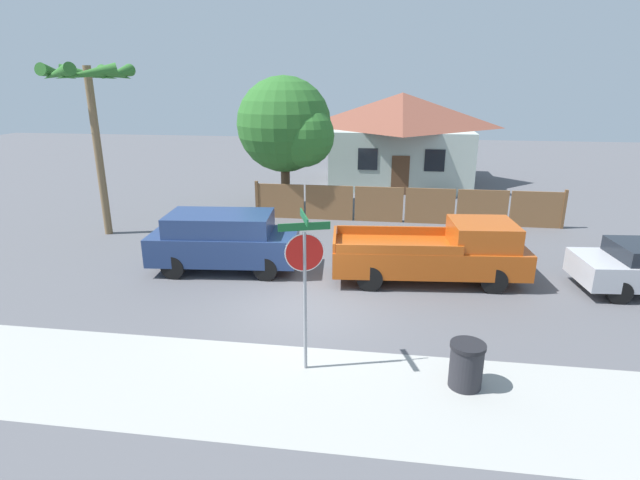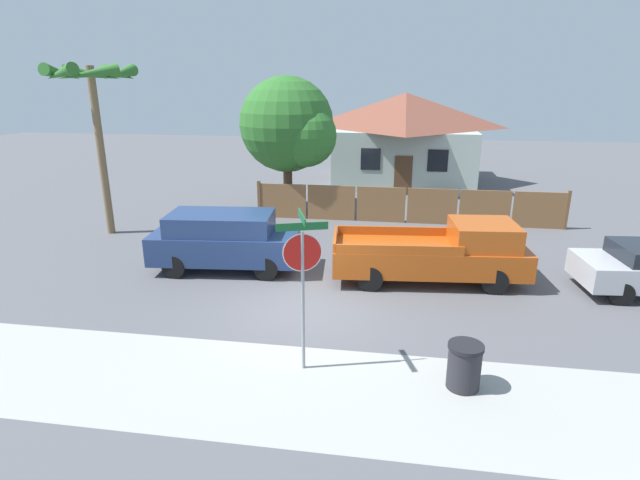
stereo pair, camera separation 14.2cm
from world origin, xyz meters
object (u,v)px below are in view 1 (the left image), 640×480
(palm_tree, at_px, (90,89))
(trash_bin, at_px, (466,365))
(orange_pickup, at_px, (438,253))
(red_suv, at_px, (224,240))
(stop_sign, at_px, (305,266))
(oak_tree, at_px, (288,127))
(house, at_px, (401,136))

(palm_tree, distance_m, trash_bin, 15.66)
(orange_pickup, distance_m, trash_bin, 5.41)
(red_suv, distance_m, stop_sign, 6.34)
(red_suv, height_order, orange_pickup, red_suv)
(palm_tree, distance_m, red_suv, 7.79)
(red_suv, bearing_deg, palm_tree, 146.46)
(stop_sign, distance_m, trash_bin, 3.62)
(oak_tree, distance_m, red_suv, 8.03)
(stop_sign, bearing_deg, oak_tree, 84.30)
(trash_bin, bearing_deg, orange_pickup, 91.46)
(oak_tree, bearing_deg, red_suv, -94.03)
(palm_tree, bearing_deg, trash_bin, -34.51)
(house, xyz_separation_m, trash_bin, (1.11, -20.53, -2.12))
(house, distance_m, stop_sign, 20.44)
(palm_tree, bearing_deg, oak_tree, 35.82)
(orange_pickup, bearing_deg, oak_tree, 123.00)
(oak_tree, height_order, palm_tree, palm_tree)
(palm_tree, xyz_separation_m, red_suv, (5.67, -3.06, -4.38))
(house, distance_m, oak_tree, 9.16)
(house, relative_size, orange_pickup, 1.42)
(oak_tree, bearing_deg, palm_tree, -144.18)
(oak_tree, bearing_deg, stop_sign, -77.13)
(house, height_order, palm_tree, palm_tree)
(palm_tree, bearing_deg, orange_pickup, -14.03)
(palm_tree, xyz_separation_m, trash_bin, (12.26, -8.42, -4.89))
(red_suv, bearing_deg, orange_pickup, -4.98)
(red_suv, bearing_deg, trash_bin, -44.44)
(red_suv, relative_size, trash_bin, 5.03)
(red_suv, height_order, stop_sign, stop_sign)
(palm_tree, bearing_deg, red_suv, -28.31)
(house, height_order, red_suv, house)
(oak_tree, xyz_separation_m, stop_sign, (2.90, -12.71, -1.46))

